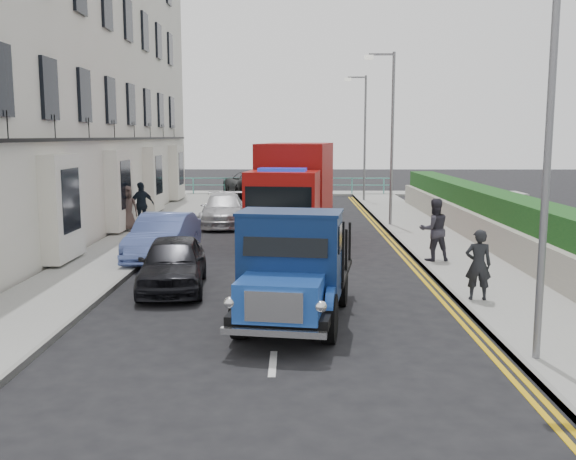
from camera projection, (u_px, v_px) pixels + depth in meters
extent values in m
plane|color=black|center=(276.00, 328.00, 12.50)|extent=(120.00, 120.00, 0.00)
cube|color=gray|center=(128.00, 246.00, 21.44)|extent=(2.40, 38.00, 0.12)
cube|color=gray|center=(442.00, 246.00, 21.35)|extent=(2.60, 38.00, 0.12)
cube|color=gray|center=(289.00, 193.00, 41.18)|extent=(30.00, 2.50, 0.12)
plane|color=#4B5C67|center=(291.00, 169.00, 71.86)|extent=(120.00, 120.00, 0.00)
cube|color=silver|center=(36.00, 49.00, 24.43)|extent=(6.00, 30.00, 14.00)
cube|color=black|center=(122.00, 139.00, 24.89)|extent=(0.12, 28.00, 0.10)
cube|color=#B2AD9E|center=(482.00, 232.00, 21.26)|extent=(0.30, 28.00, 1.00)
cube|color=#154318|center=(504.00, 220.00, 21.20)|extent=(1.20, 28.00, 1.70)
cube|color=#59B2A5|center=(288.00, 178.00, 40.24)|extent=(13.00, 0.08, 0.06)
cube|color=#59B2A5|center=(288.00, 185.00, 40.30)|extent=(13.00, 0.06, 0.05)
cylinder|color=slate|center=(548.00, 149.00, 9.97)|extent=(0.12, 0.12, 7.00)
cylinder|color=slate|center=(392.00, 141.00, 25.80)|extent=(0.12, 0.12, 7.00)
cube|color=slate|center=(381.00, 54.00, 25.31)|extent=(1.00, 0.08, 0.08)
cube|color=beige|center=(369.00, 57.00, 25.33)|extent=(0.35, 0.18, 0.18)
cylinder|color=slate|center=(365.00, 140.00, 35.69)|extent=(0.12, 0.12, 7.00)
cube|color=slate|center=(357.00, 77.00, 35.20)|extent=(1.00, 0.08, 0.08)
cube|color=beige|center=(348.00, 80.00, 35.23)|extent=(0.35, 0.18, 0.18)
cylinder|color=black|center=(240.00, 315.00, 11.78)|extent=(0.38, 0.93, 0.90)
cylinder|color=black|center=(330.00, 319.00, 11.52)|extent=(0.38, 0.93, 0.90)
cylinder|color=black|center=(268.00, 283.00, 14.34)|extent=(0.38, 0.93, 0.90)
cylinder|color=black|center=(341.00, 286.00, 14.08)|extent=(0.38, 0.93, 0.90)
cube|color=black|center=(295.00, 293.00, 12.91)|extent=(2.44, 4.71, 0.17)
cube|color=#204DAE|center=(280.00, 297.00, 11.17)|extent=(1.62, 1.42, 0.67)
cube|color=silver|center=(274.00, 307.00, 10.56)|extent=(0.98, 0.22, 0.51)
cube|color=#0E234E|center=(290.00, 256.00, 12.14)|extent=(2.02, 1.39, 1.64)
cube|color=black|center=(303.00, 271.00, 13.98)|extent=(2.34, 2.89, 0.11)
cylinder|color=black|center=(253.00, 239.00, 20.14)|extent=(0.42, 1.03, 1.00)
cylinder|color=black|center=(313.00, 240.00, 19.88)|extent=(0.42, 1.03, 1.00)
cylinder|color=black|center=(268.00, 227.00, 22.90)|extent=(0.42, 1.03, 1.00)
cylinder|color=black|center=(321.00, 228.00, 22.63)|extent=(0.42, 1.03, 1.00)
cylinder|color=black|center=(277.00, 219.00, 24.85)|extent=(0.42, 1.03, 1.00)
cylinder|color=black|center=(326.00, 220.00, 24.59)|extent=(0.42, 1.03, 1.00)
cube|color=black|center=(293.00, 224.00, 22.29)|extent=(2.92, 6.57, 0.23)
cube|color=#970D0B|center=(283.00, 204.00, 19.85)|extent=(2.39, 2.00, 2.00)
cube|color=black|center=(278.00, 203.00, 19.01)|extent=(1.99, 0.34, 1.00)
cube|color=maroon|center=(297.00, 181.00, 23.07)|extent=(2.88, 4.98, 2.72)
imported|color=black|center=(173.00, 263.00, 15.58)|extent=(1.90, 3.93, 1.30)
imported|color=#576DBB|center=(163.00, 237.00, 19.36)|extent=(1.70, 4.25, 1.37)
imported|color=silver|center=(223.00, 210.00, 26.73)|extent=(2.09, 4.58, 1.30)
imported|color=black|center=(251.00, 184.00, 39.11)|extent=(4.25, 6.30, 1.60)
imported|color=#AAAAAF|center=(297.00, 188.00, 37.35)|extent=(2.97, 4.31, 1.36)
imported|color=black|center=(478.00, 265.00, 14.08)|extent=(0.61, 0.43, 1.57)
imported|color=#322F3A|center=(434.00, 230.00, 18.50)|extent=(0.98, 0.82, 1.81)
imported|color=black|center=(142.00, 205.00, 25.24)|extent=(1.08, 1.03, 1.80)
imported|color=#443530|center=(127.00, 208.00, 24.32)|extent=(0.85, 0.56, 1.73)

